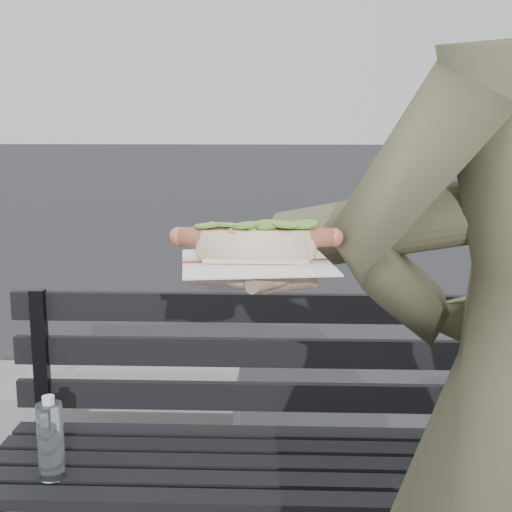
% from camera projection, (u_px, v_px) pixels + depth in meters
% --- Properties ---
extents(park_bench, '(1.50, 0.44, 0.88)m').
position_uv_depth(park_bench, '(273.00, 434.00, 1.89)').
color(park_bench, black).
rests_on(park_bench, ground).
extents(concrete_block, '(1.20, 0.40, 0.40)m').
position_uv_depth(concrete_block, '(77.00, 430.00, 2.67)').
color(concrete_block, slate).
rests_on(concrete_block, ground).
extents(held_hotdog, '(0.64, 0.30, 0.20)m').
position_uv_depth(held_hotdog, '(405.00, 225.00, 0.97)').
color(held_hotdog, '#4F4F35').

